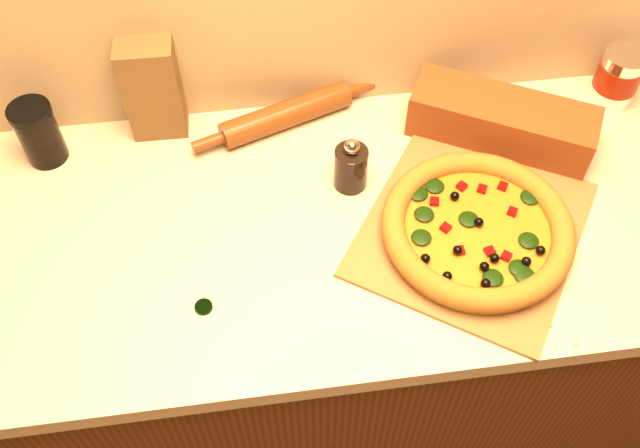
{
  "coord_description": "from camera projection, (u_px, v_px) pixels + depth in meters",
  "views": [
    {
      "loc": [
        -0.15,
        0.62,
        2.01
      ],
      "look_at": [
        -0.05,
        1.38,
        0.96
      ],
      "focal_mm": 40.0,
      "sensor_mm": 36.0,
      "label": 1
    }
  ],
  "objects": [
    {
      "name": "paper_bag",
      "position": [
        153.0,
        86.0,
        1.44
      ],
      "size": [
        0.11,
        0.09,
        0.22
      ],
      "primitive_type": "cube",
      "rotation": [
        0.0,
        0.0,
        -0.03
      ],
      "color": "brown",
      "rests_on": "countertop"
    },
    {
      "name": "countertop",
      "position": [
        340.0,
        225.0,
        1.4
      ],
      "size": [
        2.84,
        0.68,
        0.04
      ],
      "primitive_type": "cube",
      "color": "#BDB293",
      "rests_on": "cabinet"
    },
    {
      "name": "pepper_grinder",
      "position": [
        351.0,
        167.0,
        1.39
      ],
      "size": [
        0.07,
        0.07,
        0.12
      ],
      "color": "black",
      "rests_on": "countertop"
    },
    {
      "name": "pizza",
      "position": [
        477.0,
        229.0,
        1.33
      ],
      "size": [
        0.36,
        0.36,
        0.05
      ],
      "color": "#AF7D2B",
      "rests_on": "pizza_peel"
    },
    {
      "name": "bread_bag",
      "position": [
        502.0,
        122.0,
        1.46
      ],
      "size": [
        0.38,
        0.29,
        0.1
      ],
      "primitive_type": "cube",
      "rotation": [
        0.0,
        0.0,
        -0.5
      ],
      "color": "brown",
      "rests_on": "countertop"
    },
    {
      "name": "rolling_pin",
      "position": [
        286.0,
        114.0,
        1.51
      ],
      "size": [
        0.41,
        0.16,
        0.06
      ],
      "rotation": [
        0.0,
        0.0,
        0.33
      ],
      "color": "#613110",
      "rests_on": "countertop"
    },
    {
      "name": "bottle_cap",
      "position": [
        204.0,
        307.0,
        1.26
      ],
      "size": [
        0.03,
        0.03,
        0.01
      ],
      "primitive_type": "cylinder",
      "rotation": [
        0.0,
        0.0,
        -0.06
      ],
      "color": "black",
      "rests_on": "countertop"
    },
    {
      "name": "pizza_peel",
      "position": [
        475.0,
        222.0,
        1.37
      ],
      "size": [
        0.56,
        0.6,
        0.01
      ],
      "rotation": [
        0.0,
        0.0,
        -0.6
      ],
      "color": "brown",
      "rests_on": "countertop"
    },
    {
      "name": "dark_jar",
      "position": [
        39.0,
        133.0,
        1.42
      ],
      "size": [
        0.08,
        0.08,
        0.14
      ],
      "color": "black",
      "rests_on": "countertop"
    },
    {
      "name": "cabinet",
      "position": [
        336.0,
        332.0,
        1.76
      ],
      "size": [
        2.8,
        0.65,
        0.86
      ],
      "primitive_type": "cube",
      "color": "#46220F",
      "rests_on": "ground"
    },
    {
      "name": "coffee_canister",
      "position": [
        618.0,
        77.0,
        1.52
      ],
      "size": [
        0.09,
        0.09,
        0.13
      ],
      "color": "silver",
      "rests_on": "countertop"
    }
  ]
}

